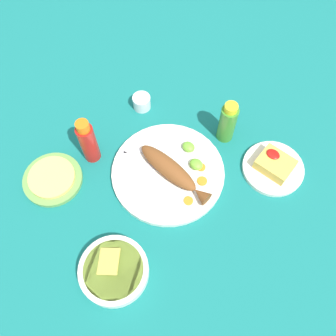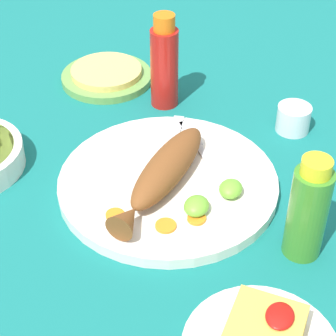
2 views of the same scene
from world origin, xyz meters
name	(u,v)px [view 1 (image 1 of 2)]	position (x,y,z in m)	size (l,w,h in m)	color
ground_plane	(168,174)	(0.00, 0.00, 0.00)	(4.00, 4.00, 0.00)	#146B66
main_plate	(168,173)	(0.00, 0.00, 0.01)	(0.33, 0.33, 0.02)	white
fried_fish	(172,171)	(-0.02, 0.00, 0.04)	(0.25, 0.07, 0.05)	brown
fork_near	(141,162)	(0.08, 0.03, 0.02)	(0.18, 0.05, 0.00)	silver
fork_far	(150,150)	(0.09, -0.02, 0.02)	(0.15, 0.13, 0.00)	silver
carrot_slice_near	(188,201)	(-0.10, 0.04, 0.02)	(0.03, 0.03, 0.00)	orange
carrot_slice_mid	(202,181)	(-0.10, -0.04, 0.02)	(0.03, 0.03, 0.00)	orange
carrot_slice_far	(201,167)	(-0.07, -0.07, 0.02)	(0.03, 0.03, 0.00)	orange
lime_wedge_main	(196,164)	(-0.05, -0.06, 0.03)	(0.04, 0.03, 0.02)	#6BB233
lime_wedge_side	(190,148)	(0.00, -0.10, 0.03)	(0.04, 0.03, 0.02)	#6BB233
hot_sauce_bottle_red	(88,142)	(0.22, 0.09, 0.08)	(0.05, 0.05, 0.17)	#B21914
hot_sauce_bottle_green	(228,123)	(-0.05, -0.21, 0.07)	(0.05, 0.05, 0.15)	#3D8428
salt_cup	(142,103)	(0.22, -0.14, 0.02)	(0.06, 0.06, 0.05)	silver
side_plate_fries	(273,168)	(-0.23, -0.21, 0.01)	(0.18, 0.18, 0.01)	white
fries_pile	(275,164)	(-0.23, -0.21, 0.03)	(0.10, 0.08, 0.04)	gold
guacamole_bowl	(114,271)	(-0.07, 0.31, 0.02)	(0.18, 0.18, 0.05)	white
tortilla_plate	(53,179)	(0.25, 0.23, 0.01)	(0.17, 0.17, 0.01)	#6B9E4C
tortilla_stack	(52,177)	(0.25, 0.23, 0.02)	(0.13, 0.13, 0.01)	#E0C666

